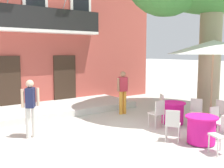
{
  "coord_description": "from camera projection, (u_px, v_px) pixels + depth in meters",
  "views": [
    {
      "loc": [
        -4.97,
        -6.35,
        2.48
      ],
      "look_at": [
        0.65,
        1.43,
        1.3
      ],
      "focal_mm": 42.49,
      "sensor_mm": 36.0,
      "label": 1
    }
  ],
  "objects": [
    {
      "name": "cafe_table_near_tree",
      "position": [
        201.0,
        130.0,
        7.11
      ],
      "size": [
        0.86,
        0.86,
        0.76
      ],
      "color": "#DB1984",
      "rests_on": "ground"
    },
    {
      "name": "cafe_chair_middle_1",
      "position": [
        223.0,
        111.0,
        8.67
      ],
      "size": [
        0.41,
        0.41,
        0.91
      ],
      "color": "silver",
      "rests_on": "ground"
    },
    {
      "name": "cafe_chair_front_2",
      "position": [
        196.0,
        110.0,
        8.81
      ],
      "size": [
        0.55,
        0.55,
        0.91
      ],
      "color": "silver",
      "rests_on": "ground"
    },
    {
      "name": "cafe_chair_near_tree_1",
      "position": [
        217.0,
        120.0,
        7.55
      ],
      "size": [
        0.43,
        0.43,
        0.91
      ],
      "color": "silver",
      "rests_on": "ground"
    },
    {
      "name": "cafe_chair_near_tree_0",
      "position": [
        223.0,
        133.0,
        6.4
      ],
      "size": [
        0.51,
        0.51,
        0.91
      ],
      "color": "silver",
      "rests_on": "ground"
    },
    {
      "name": "building_facade",
      "position": [
        21.0,
        25.0,
        12.98
      ],
      "size": [
        13.0,
        5.09,
        7.5
      ],
      "color": "#B24C42",
      "rests_on": "ground"
    },
    {
      "name": "cafe_chair_near_tree_2",
      "position": [
        173.0,
        123.0,
        7.25
      ],
      "size": [
        0.56,
        0.56,
        0.91
      ],
      "color": "silver",
      "rests_on": "ground"
    },
    {
      "name": "entrance_step_platform",
      "position": [
        50.0,
        109.0,
        10.82
      ],
      "size": [
        7.16,
        2.51,
        0.25
      ],
      "primitive_type": "cube",
      "color": "silver",
      "rests_on": "ground"
    },
    {
      "name": "cafe_chair_front_0",
      "position": [
        164.0,
        105.0,
        9.78
      ],
      "size": [
        0.55,
        0.55,
        0.91
      ],
      "color": "silver",
      "rests_on": "ground"
    },
    {
      "name": "cafe_umbrella",
      "position": [
        214.0,
        47.0,
        8.45
      ],
      "size": [
        2.9,
        2.9,
        2.85
      ],
      "color": "#997A56",
      "rests_on": "ground"
    },
    {
      "name": "ground_plane",
      "position": [
        122.0,
        131.0,
        8.3
      ],
      "size": [
        120.0,
        120.0,
        0.0
      ],
      "primitive_type": "plane",
      "color": "beige"
    },
    {
      "name": "cafe_table_front",
      "position": [
        173.0,
        113.0,
        9.06
      ],
      "size": [
        0.86,
        0.86,
        0.76
      ],
      "color": "#DB1984",
      "rests_on": "ground"
    },
    {
      "name": "cafe_chair_front_1",
      "position": [
        158.0,
        112.0,
        8.58
      ],
      "size": [
        0.43,
        0.43,
        0.91
      ],
      "color": "silver",
      "rests_on": "ground"
    },
    {
      "name": "pedestrian_mid_plaza",
      "position": [
        31.0,
        105.0,
        7.56
      ],
      "size": [
        0.53,
        0.4,
        1.69
      ],
      "color": "silver",
      "rests_on": "ground"
    },
    {
      "name": "pedestrian_near_entrance",
      "position": [
        123.0,
        90.0,
        10.48
      ],
      "size": [
        0.53,
        0.3,
        1.7
      ],
      "color": "gold",
      "rests_on": "ground"
    }
  ]
}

